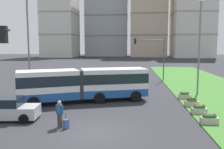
{
  "coord_description": "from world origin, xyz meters",
  "views": [
    {
      "loc": [
        2.16,
        -14.02,
        5.18
      ],
      "look_at": [
        0.22,
        10.97,
        2.2
      ],
      "focal_mm": 39.32,
      "sensor_mm": 36.0,
      "label": 1
    }
  ],
  "objects": [
    {
      "name": "apartment_tower_westcentre",
      "position": [
        -9.66,
        108.77,
        18.78
      ],
      "size": [
        19.93,
        18.12,
        37.52
      ],
      "color": "#9EA3AD",
      "rests_on": "ground"
    },
    {
      "name": "car_silver_hatch",
      "position": [
        -6.54,
        2.04,
        0.75
      ],
      "size": [
        4.55,
        2.36,
        1.58
      ],
      "color": "#B7BABF",
      "rests_on": "ground"
    },
    {
      "name": "flower_planter_2",
      "position": [
        7.31,
        6.73,
        0.43
      ],
      "size": [
        1.1,
        0.56,
        0.74
      ],
      "color": "#B7AD9E",
      "rests_on": "grass_median"
    },
    {
      "name": "apartment_tower_west",
      "position": [
        -30.0,
        97.02,
        18.99
      ],
      "size": [
        14.33,
        17.65,
        37.95
      ],
      "color": "silver",
      "rests_on": "ground"
    },
    {
      "name": "traffic_light_far_right",
      "position": [
        5.43,
        22.0,
        4.28
      ],
      "size": [
        4.54,
        0.28,
        6.18
      ],
      "color": "#474C51",
      "rests_on": "ground"
    },
    {
      "name": "rolling_suitcase",
      "position": [
        -1.86,
        0.53,
        0.31
      ],
      "size": [
        0.37,
        0.43,
        0.97
      ],
      "color": "#335693",
      "rests_on": "ground"
    },
    {
      "name": "streetlight_median",
      "position": [
        9.21,
        12.15,
        5.37
      ],
      "size": [
        0.7,
        0.28,
        9.83
      ],
      "color": "slate",
      "rests_on": "ground"
    },
    {
      "name": "apartment_tower_centre",
      "position": [
        9.88,
        101.74,
        23.55
      ],
      "size": [
        16.28,
        14.3,
        47.05
      ],
      "color": "#C6B299",
      "rests_on": "ground"
    },
    {
      "name": "articulated_bus",
      "position": [
        -2.1,
        7.99,
        1.65
      ],
      "size": [
        11.87,
        6.49,
        3.0
      ],
      "color": "white",
      "rests_on": "ground"
    },
    {
      "name": "streetlight_left",
      "position": [
        -8.5,
        10.9,
        5.5
      ],
      "size": [
        0.7,
        0.28,
        10.09
      ],
      "color": "slate",
      "rests_on": "ground"
    },
    {
      "name": "flower_planter_0",
      "position": [
        7.31,
        2.0,
        0.43
      ],
      "size": [
        1.1,
        0.56,
        0.74
      ],
      "color": "#B7AD9E",
      "rests_on": "grass_median"
    },
    {
      "name": "ground_plane",
      "position": [
        0.0,
        0.0,
        0.0
      ],
      "size": [
        260.0,
        260.0,
        0.0
      ],
      "primitive_type": "plane",
      "color": "#2D2D33"
    },
    {
      "name": "pedestrian_crossing",
      "position": [
        -2.31,
        0.73,
        1.0
      ],
      "size": [
        0.54,
        0.36,
        1.74
      ],
      "color": "#4C4238",
      "rests_on": "ground"
    },
    {
      "name": "apartment_tower_eastcentre",
      "position": [
        28.42,
        96.69,
        23.14
      ],
      "size": [
        16.61,
        17.74,
        46.25
      ],
      "color": "silver",
      "rests_on": "ground"
    },
    {
      "name": "flower_planter_3",
      "position": [
        7.31,
        9.6,
        0.43
      ],
      "size": [
        1.1,
        0.56,
        0.74
      ],
      "color": "#B7AD9E",
      "rests_on": "grass_median"
    },
    {
      "name": "flower_planter_1",
      "position": [
        7.31,
        4.42,
        0.43
      ],
      "size": [
        1.1,
        0.56,
        0.74
      ],
      "color": "#B7AD9E",
      "rests_on": "grass_median"
    }
  ]
}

